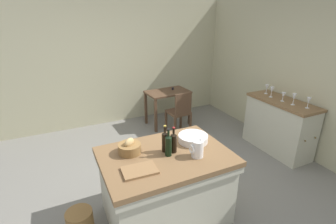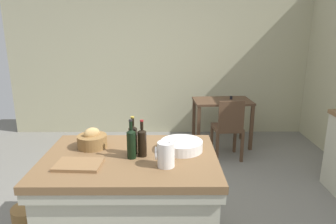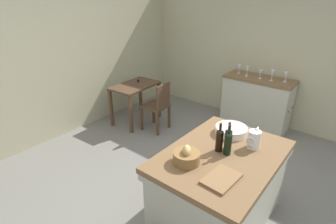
# 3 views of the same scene
# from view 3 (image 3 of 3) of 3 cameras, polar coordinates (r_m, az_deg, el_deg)

# --- Properties ---
(ground_plane) EXTENTS (6.76, 6.76, 0.00)m
(ground_plane) POSITION_cam_3_polar(r_m,az_deg,el_deg) (3.60, 4.10, -15.95)
(ground_plane) COLOR slate
(wall_back) EXTENTS (5.32, 0.12, 2.60)m
(wall_back) POSITION_cam_3_polar(r_m,az_deg,el_deg) (4.82, -22.02, 10.45)
(wall_back) COLOR #B7B28E
(wall_back) RESTS_ON ground
(wall_right) EXTENTS (0.12, 5.20, 2.60)m
(wall_right) POSITION_cam_3_polar(r_m,az_deg,el_deg) (5.21, 21.60, 11.47)
(wall_right) COLOR #B7B28E
(wall_right) RESTS_ON ground
(island_table) EXTENTS (1.42, 1.01, 0.87)m
(island_table) POSITION_cam_3_polar(r_m,az_deg,el_deg) (2.95, 11.07, -15.30)
(island_table) COLOR brown
(island_table) RESTS_ON ground
(side_cabinet) EXTENTS (0.52, 1.23, 0.94)m
(side_cabinet) POSITION_cam_3_polar(r_m,az_deg,el_deg) (5.14, 18.54, 2.04)
(side_cabinet) COLOR brown
(side_cabinet) RESTS_ON ground
(writing_desk) EXTENTS (0.93, 0.62, 0.81)m
(writing_desk) POSITION_cam_3_polar(r_m,az_deg,el_deg) (5.02, -7.10, 4.57)
(writing_desk) COLOR #513826
(writing_desk) RESTS_ON ground
(wooden_chair) EXTENTS (0.43, 0.43, 0.90)m
(wooden_chair) POSITION_cam_3_polar(r_m,az_deg,el_deg) (4.70, -2.20, 1.51)
(wooden_chair) COLOR #513826
(wooden_chair) RESTS_ON ground
(pitcher) EXTENTS (0.17, 0.13, 0.23)m
(pitcher) POSITION_cam_3_polar(r_m,az_deg,el_deg) (2.83, 18.11, -5.65)
(pitcher) COLOR white
(pitcher) RESTS_ON island_table
(wash_bowl) EXTENTS (0.36, 0.36, 0.08)m
(wash_bowl) POSITION_cam_3_polar(r_m,az_deg,el_deg) (3.07, 13.53, -3.84)
(wash_bowl) COLOR white
(wash_bowl) RESTS_ON island_table
(bread_basket) EXTENTS (0.25, 0.25, 0.18)m
(bread_basket) POSITION_cam_3_polar(r_m,az_deg,el_deg) (2.50, 4.04, -9.61)
(bread_basket) COLOR olive
(bread_basket) RESTS_ON island_table
(cutting_board) EXTENTS (0.36, 0.25, 0.02)m
(cutting_board) POSITION_cam_3_polar(r_m,az_deg,el_deg) (2.37, 11.48, -13.95)
(cutting_board) COLOR olive
(cutting_board) RESTS_ON island_table
(wine_bottle_dark) EXTENTS (0.07, 0.07, 0.31)m
(wine_bottle_dark) POSITION_cam_3_polar(r_m,az_deg,el_deg) (2.73, 12.88, -5.63)
(wine_bottle_dark) COLOR black
(wine_bottle_dark) RESTS_ON island_table
(wine_bottle_amber) EXTENTS (0.07, 0.07, 0.32)m
(wine_bottle_amber) POSITION_cam_3_polar(r_m,az_deg,el_deg) (2.68, 11.06, -5.85)
(wine_bottle_amber) COLOR black
(wine_bottle_amber) RESTS_ON island_table
(wine_bottle_green) EXTENTS (0.07, 0.07, 0.32)m
(wine_bottle_green) POSITION_cam_3_polar(r_m,az_deg,el_deg) (2.64, 12.86, -6.50)
(wine_bottle_green) COLOR black
(wine_bottle_green) RESTS_ON island_table
(wine_glass_far_left) EXTENTS (0.07, 0.07, 0.17)m
(wine_glass_far_left) POSITION_cam_3_polar(r_m,az_deg,el_deg) (4.89, 24.17, 7.32)
(wine_glass_far_left) COLOR white
(wine_glass_far_left) RESTS_ON side_cabinet
(wine_glass_left) EXTENTS (0.07, 0.07, 0.19)m
(wine_glass_left) POSITION_cam_3_polar(r_m,az_deg,el_deg) (4.87, 21.66, 7.81)
(wine_glass_left) COLOR white
(wine_glass_left) RESTS_ON side_cabinet
(wine_glass_middle) EXTENTS (0.07, 0.07, 0.15)m
(wine_glass_middle) POSITION_cam_3_polar(r_m,az_deg,el_deg) (4.93, 19.40, 8.03)
(wine_glass_middle) COLOR white
(wine_glass_middle) RESTS_ON side_cabinet
(wine_glass_right) EXTENTS (0.07, 0.07, 0.18)m
(wine_glass_right) POSITION_cam_3_polar(r_m,az_deg,el_deg) (5.00, 16.79, 8.85)
(wine_glass_right) COLOR white
(wine_glass_right) RESTS_ON side_cabinet
(wine_glass_far_right) EXTENTS (0.07, 0.07, 0.17)m
(wine_glass_far_right) POSITION_cam_3_polar(r_m,az_deg,el_deg) (5.13, 15.19, 9.33)
(wine_glass_far_right) COLOR white
(wine_glass_far_right) RESTS_ON side_cabinet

